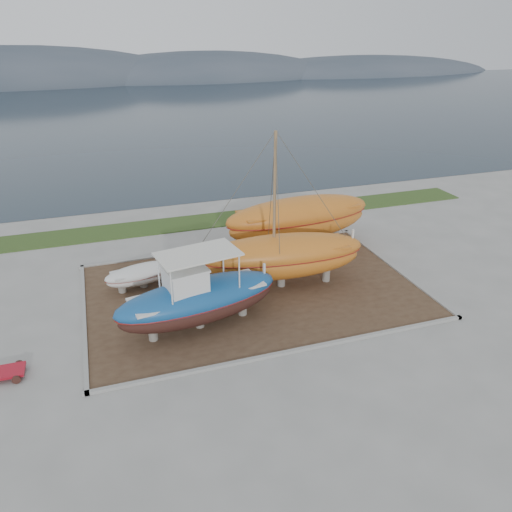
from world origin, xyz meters
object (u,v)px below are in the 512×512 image
object	(u,v)px
blue_caique	(198,291)
orange_sailboat	(283,213)
orange_bare_hull	(298,224)
red_trailer	(5,374)
white_dinghy	(143,276)

from	to	relation	value
blue_caique	orange_sailboat	size ratio (longest dim) A/B	0.88
orange_bare_hull	red_trailer	world-z (taller)	orange_bare_hull
white_dinghy	red_trailer	xyz separation A→B (m)	(-6.58, -6.27, -0.53)
orange_bare_hull	red_trailer	size ratio (longest dim) A/B	4.24
blue_caique	orange_bare_hull	world-z (taller)	blue_caique
blue_caique	orange_sailboat	xyz separation A→B (m)	(5.36, 2.70, 2.42)
blue_caique	orange_sailboat	bearing A→B (deg)	16.50
orange_sailboat	red_trailer	world-z (taller)	orange_sailboat
white_dinghy	red_trailer	bearing A→B (deg)	-148.57
orange_sailboat	white_dinghy	bearing A→B (deg)	167.90
orange_sailboat	blue_caique	bearing A→B (deg)	-147.70
orange_sailboat	orange_bare_hull	world-z (taller)	orange_sailboat
blue_caique	white_dinghy	world-z (taller)	blue_caique
white_dinghy	orange_bare_hull	distance (m)	10.83
white_dinghy	orange_sailboat	xyz separation A→B (m)	(7.49, -2.39, 3.76)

